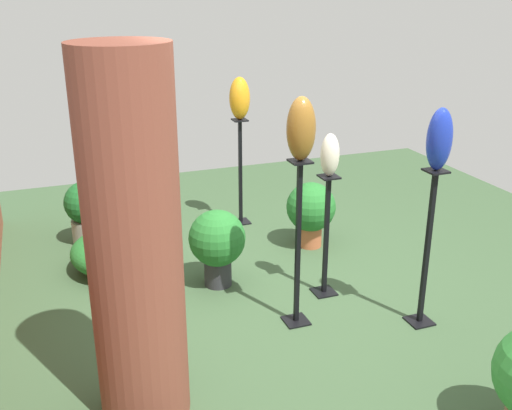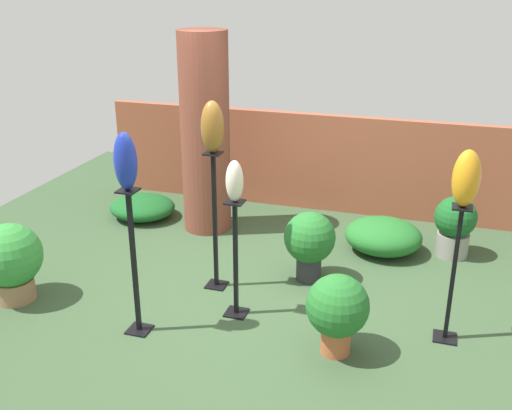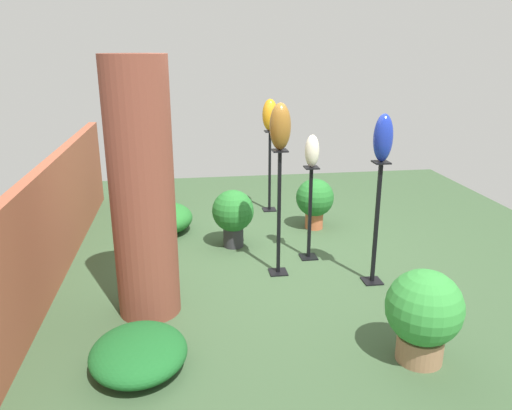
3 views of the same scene
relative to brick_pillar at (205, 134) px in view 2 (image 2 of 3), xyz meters
name	(u,v)px [view 2 (image 2 of 3)]	position (x,y,z in m)	size (l,w,h in m)	color
ground_plane	(253,293)	(1.04, -1.41, -1.19)	(8.00, 8.00, 0.00)	#385133
brick_wall_back	(309,162)	(1.04, 1.04, -0.55)	(5.60, 0.12, 1.28)	#9E5138
brick_pillar	(205,134)	(0.00, 0.00, 0.00)	(0.58, 0.58, 2.38)	brown
pedestal_amber	(452,281)	(2.88, -1.66, -0.62)	(0.20, 0.20, 1.24)	black
pedestal_cobalt	(134,269)	(0.28, -2.34, -0.58)	(0.20, 0.20, 1.33)	black
pedestal_bronze	(215,227)	(0.64, -1.38, -0.54)	(0.20, 0.20, 1.41)	black
pedestal_ivory	(236,264)	(1.01, -1.82, -0.68)	(0.20, 0.20, 1.12)	black
art_vase_amber	(466,179)	(2.88, -1.66, 0.28)	(0.22, 0.23, 0.47)	orange
art_vase_cobalt	(125,161)	(0.28, -2.34, 0.38)	(0.19, 0.20, 0.48)	#192D9E
art_vase_bronze	(212,127)	(0.64, -1.38, 0.46)	(0.21, 0.22, 0.49)	brown
art_vase_ivory	(235,181)	(1.01, -1.82, 0.12)	(0.15, 0.16, 0.37)	beige
potted_plant_mid_right	(310,241)	(1.50, -0.96, -0.75)	(0.53, 0.53, 0.74)	#2D2D33
potted_plant_walkway_edge	(455,224)	(2.91, 0.08, -0.81)	(0.46, 0.46, 0.69)	gray
potted_plant_front_left	(10,259)	(-1.12, -2.21, -0.76)	(0.61, 0.61, 0.78)	#936B4C
potted_plant_near_pillar	(337,309)	(2.00, -2.14, -0.78)	(0.52, 0.52, 0.71)	#B25B38
foliage_bed_east	(142,207)	(-0.92, 0.03, -1.05)	(0.85, 0.77, 0.28)	#195923
foliage_bed_west	(383,236)	(2.16, -0.07, -1.00)	(0.87, 0.78, 0.39)	#236B28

